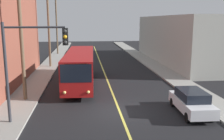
{
  "coord_description": "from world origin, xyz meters",
  "views": [
    {
      "loc": [
        -2.36,
        -16.56,
        6.25
      ],
      "look_at": [
        0.0,
        4.81,
        2.0
      ],
      "focal_mm": 40.5,
      "sensor_mm": 36.0,
      "label": 1
    }
  ],
  "objects_px": {
    "city_bus": "(80,66)",
    "utility_pole_mid": "(48,17)",
    "utility_pole_near": "(21,28)",
    "utility_pole_far": "(56,19)",
    "parked_car_white": "(191,102)",
    "traffic_signal_left_corner": "(32,54)"
  },
  "relations": [
    {
      "from": "city_bus",
      "to": "traffic_signal_left_corner",
      "type": "height_order",
      "value": "traffic_signal_left_corner"
    },
    {
      "from": "city_bus",
      "to": "utility_pole_mid",
      "type": "bearing_deg",
      "value": 113.14
    },
    {
      "from": "city_bus",
      "to": "utility_pole_far",
      "type": "bearing_deg",
      "value": 101.03
    },
    {
      "from": "utility_pole_far",
      "to": "traffic_signal_left_corner",
      "type": "distance_m",
      "value": 32.48
    },
    {
      "from": "utility_pole_near",
      "to": "traffic_signal_left_corner",
      "type": "relative_size",
      "value": 1.67
    },
    {
      "from": "utility_pole_near",
      "to": "utility_pole_far",
      "type": "xyz_separation_m",
      "value": [
        -0.22,
        27.77,
        0.79
      ]
    },
    {
      "from": "utility_pole_mid",
      "to": "traffic_signal_left_corner",
      "type": "height_order",
      "value": "utility_pole_mid"
    },
    {
      "from": "utility_pole_mid",
      "to": "traffic_signal_left_corner",
      "type": "distance_m",
      "value": 19.33
    },
    {
      "from": "city_bus",
      "to": "utility_pole_near",
      "type": "bearing_deg",
      "value": -131.16
    },
    {
      "from": "city_bus",
      "to": "utility_pole_mid",
      "type": "xyz_separation_m",
      "value": [
        -4.13,
        9.68,
        4.8
      ]
    },
    {
      "from": "city_bus",
      "to": "utility_pole_near",
      "type": "height_order",
      "value": "utility_pole_near"
    },
    {
      "from": "utility_pole_near",
      "to": "utility_pole_far",
      "type": "height_order",
      "value": "utility_pole_far"
    },
    {
      "from": "city_bus",
      "to": "utility_pole_near",
      "type": "relative_size",
      "value": 1.22
    },
    {
      "from": "utility_pole_near",
      "to": "utility_pole_mid",
      "type": "distance_m",
      "value": 14.57
    },
    {
      "from": "utility_pole_mid",
      "to": "traffic_signal_left_corner",
      "type": "bearing_deg",
      "value": -85.46
    },
    {
      "from": "utility_pole_far",
      "to": "utility_pole_mid",
      "type": "bearing_deg",
      "value": -88.56
    },
    {
      "from": "utility_pole_far",
      "to": "city_bus",
      "type": "bearing_deg",
      "value": -78.97
    },
    {
      "from": "parked_car_white",
      "to": "utility_pole_far",
      "type": "bearing_deg",
      "value": 110.73
    },
    {
      "from": "parked_car_white",
      "to": "utility_pole_near",
      "type": "xyz_separation_m",
      "value": [
        -11.83,
        4.05,
        4.83
      ]
    },
    {
      "from": "utility_pole_near",
      "to": "utility_pole_mid",
      "type": "bearing_deg",
      "value": 89.55
    },
    {
      "from": "parked_car_white",
      "to": "utility_pole_mid",
      "type": "relative_size",
      "value": 0.38
    },
    {
      "from": "city_bus",
      "to": "parked_car_white",
      "type": "distance_m",
      "value": 11.74
    }
  ]
}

